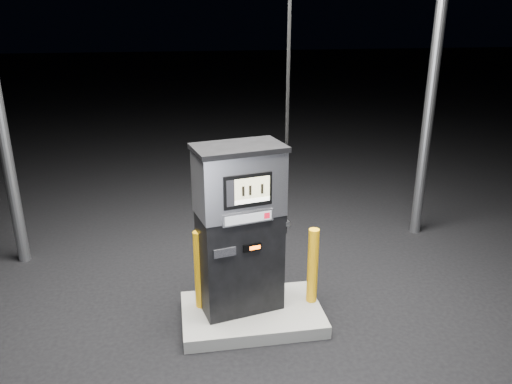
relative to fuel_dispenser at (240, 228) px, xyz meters
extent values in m
plane|color=black|center=(0.12, -0.10, -1.14)|extent=(80.00, 80.00, 0.00)
cube|color=slate|center=(0.12, -0.10, -1.06)|extent=(1.60, 1.00, 0.15)
cylinder|color=gray|center=(3.12, 1.90, 1.11)|extent=(0.16, 0.16, 4.50)
cube|color=black|center=(0.00, 0.00, -0.40)|extent=(0.97, 0.69, 1.17)
cube|color=silver|center=(0.00, 0.00, 0.53)|extent=(1.00, 0.71, 0.70)
cube|color=black|center=(0.00, 0.00, 0.91)|extent=(1.04, 0.75, 0.06)
cube|color=black|center=(0.05, -0.26, 0.53)|extent=(0.52, 0.14, 0.35)
cube|color=#BCB788|center=(0.10, -0.27, 0.55)|extent=(0.38, 0.08, 0.22)
cube|color=white|center=(0.10, -0.27, 0.42)|extent=(0.38, 0.08, 0.05)
cube|color=silver|center=(0.05, -0.26, 0.23)|extent=(0.55, 0.14, 0.13)
cube|color=gray|center=(0.05, -0.28, 0.23)|extent=(0.50, 0.11, 0.10)
cube|color=#AA0B1D|center=(0.26, -0.24, 0.23)|extent=(0.06, 0.02, 0.07)
cube|color=black|center=(0.10, -0.25, -0.13)|extent=(0.20, 0.06, 0.08)
cube|color=#ED550B|center=(0.13, -0.26, -0.13)|extent=(0.12, 0.03, 0.04)
cube|color=black|center=(-0.20, -0.32, -0.13)|extent=(0.24, 0.07, 0.09)
cube|color=black|center=(0.47, 0.10, -0.01)|extent=(0.13, 0.18, 0.23)
cylinder|color=gray|center=(0.53, 0.12, -0.01)|extent=(0.11, 0.21, 0.07)
cylinder|color=black|center=(0.52, 0.07, 1.55)|extent=(0.04, 0.04, 2.89)
cylinder|color=#FEB00E|center=(-0.46, 0.06, -0.52)|extent=(0.14, 0.14, 0.94)
cylinder|color=#FEB00E|center=(0.84, -0.04, -0.53)|extent=(0.16, 0.16, 0.92)
camera|label=1|loc=(-0.65, -4.97, 2.26)|focal=35.00mm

